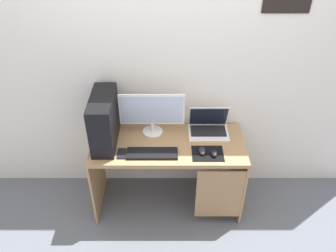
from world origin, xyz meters
TOP-DOWN VIEW (x-y plane):
  - ground_plane at (0.00, 0.00)m, footprint 8.00×8.00m
  - wall_back at (0.00, 0.32)m, footprint 4.00×0.05m
  - desk at (0.02, -0.01)m, footprint 1.31×0.57m
  - pc_tower at (-0.53, 0.02)m, footprint 0.19×0.48m
  - monitor at (-0.14, 0.14)m, footprint 0.56×0.18m
  - laptop at (0.36, 0.16)m, footprint 0.35×0.25m
  - keyboard at (-0.13, -0.15)m, footprint 0.42×0.14m
  - mousepad at (0.33, -0.14)m, footprint 0.26×0.20m
  - mouse_left at (0.28, -0.13)m, footprint 0.06×0.10m
  - mouse_right at (0.38, -0.16)m, footprint 0.06×0.10m
  - cell_phone at (-0.38, -0.15)m, footprint 0.07×0.13m

SIDE VIEW (x-z plane):
  - ground_plane at x=0.00m, z-range 0.00..0.00m
  - desk at x=0.02m, z-range 0.21..0.93m
  - mousepad at x=0.33m, z-range 0.72..0.73m
  - cell_phone at x=-0.38m, z-range 0.72..0.73m
  - keyboard at x=-0.13m, z-range 0.72..0.75m
  - mouse_left at x=0.28m, z-range 0.73..0.76m
  - mouse_right at x=0.38m, z-range 0.73..0.76m
  - laptop at x=0.36m, z-range 0.65..0.90m
  - monitor at x=-0.14m, z-range 0.74..1.14m
  - pc_tower at x=-0.53m, z-range 0.72..1.17m
  - wall_back at x=0.00m, z-range 0.00..2.60m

